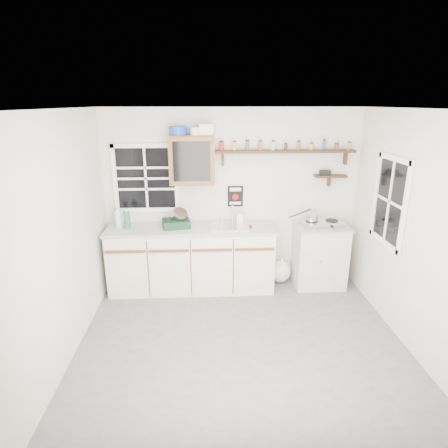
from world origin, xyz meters
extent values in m
cube|color=#535355|center=(0.00, 0.00, -0.01)|extent=(3.60, 3.20, 0.02)
cube|color=white|center=(0.00, 0.00, 2.51)|extent=(3.60, 3.20, 0.02)
cube|color=beige|center=(-1.81, 0.00, 1.25)|extent=(0.02, 3.20, 2.50)
cube|color=beige|center=(1.81, 0.00, 1.25)|extent=(0.02, 3.20, 2.50)
cube|color=beige|center=(0.00, 1.61, 1.25)|extent=(3.60, 0.02, 2.50)
cube|color=beige|center=(0.00, -1.61, 1.25)|extent=(3.60, 0.02, 2.50)
cube|color=beige|center=(-0.58, 1.30, 0.44)|extent=(2.27, 0.60, 0.88)
cube|color=#9B9EA3|center=(-0.58, 1.30, 0.90)|extent=(2.31, 0.62, 0.04)
cube|color=brown|center=(-1.44, 0.99, 0.70)|extent=(0.53, 0.02, 0.03)
cube|color=brown|center=(-0.87, 0.99, 0.70)|extent=(0.53, 0.02, 0.03)
cube|color=brown|center=(-0.30, 0.99, 0.70)|extent=(0.53, 0.02, 0.03)
cube|color=brown|center=(0.27, 0.99, 0.70)|extent=(0.53, 0.02, 0.03)
cube|color=silver|center=(1.25, 1.33, 0.44)|extent=(0.70, 0.55, 0.88)
cube|color=#9B9EA3|center=(1.25, 1.33, 0.90)|extent=(0.73, 0.57, 0.03)
cube|color=silver|center=(-0.05, 1.30, 0.93)|extent=(0.52, 0.44, 0.03)
cylinder|color=silver|center=(0.00, 1.46, 1.06)|extent=(0.02, 0.02, 0.28)
cylinder|color=silver|center=(0.00, 1.40, 1.19)|extent=(0.02, 0.14, 0.02)
cube|color=brown|center=(-0.55, 1.45, 1.82)|extent=(0.60, 0.30, 0.65)
cube|color=black|center=(-0.55, 1.29, 1.82)|extent=(0.48, 0.02, 0.52)
cylinder|color=#173F9B|center=(-0.72, 1.45, 2.21)|extent=(0.24, 0.24, 0.11)
cube|color=silver|center=(-0.35, 1.45, 2.22)|extent=(0.18, 0.15, 0.14)
cylinder|color=silver|center=(-0.50, 1.40, 2.20)|extent=(0.12, 0.12, 0.10)
cube|color=black|center=(0.73, 1.51, 1.92)|extent=(1.91, 0.18, 0.04)
cube|color=black|center=(-0.13, 1.55, 1.82)|extent=(0.03, 0.10, 0.18)
cube|color=black|center=(1.58, 1.55, 1.82)|extent=(0.03, 0.10, 0.18)
cylinder|color=red|center=(-0.15, 1.51, 1.99)|extent=(0.06, 0.06, 0.11)
cylinder|color=black|center=(-0.15, 1.51, 2.06)|extent=(0.05, 0.05, 0.02)
cylinder|color=gold|center=(0.02, 1.51, 1.99)|extent=(0.05, 0.05, 0.11)
cylinder|color=black|center=(0.02, 1.51, 2.06)|extent=(0.04, 0.04, 0.02)
cylinder|color=#267226|center=(0.20, 1.51, 2.00)|extent=(0.05, 0.05, 0.12)
cylinder|color=black|center=(0.20, 1.51, 2.07)|extent=(0.04, 0.04, 0.02)
cylinder|color=#99591E|center=(0.38, 1.51, 2.00)|extent=(0.05, 0.05, 0.12)
cylinder|color=black|center=(0.38, 1.51, 2.06)|extent=(0.05, 0.05, 0.02)
cylinder|color=silver|center=(0.55, 1.51, 1.99)|extent=(0.05, 0.05, 0.11)
cylinder|color=black|center=(0.55, 1.51, 2.06)|extent=(0.04, 0.04, 0.02)
cylinder|color=#4C2614|center=(0.73, 1.51, 1.98)|extent=(0.05, 0.05, 0.08)
cylinder|color=black|center=(0.73, 1.51, 2.02)|extent=(0.04, 0.04, 0.02)
cylinder|color=#B24C19|center=(0.90, 1.51, 1.99)|extent=(0.05, 0.05, 0.11)
cylinder|color=black|center=(0.90, 1.51, 2.05)|extent=(0.04, 0.04, 0.02)
cylinder|color=gold|center=(1.07, 1.51, 1.98)|extent=(0.05, 0.05, 0.08)
cylinder|color=black|center=(1.07, 1.51, 2.03)|extent=(0.05, 0.05, 0.02)
cylinder|color=#334C8C|center=(1.25, 1.51, 2.00)|extent=(0.05, 0.05, 0.12)
cylinder|color=black|center=(1.25, 1.51, 2.07)|extent=(0.04, 0.04, 0.02)
cylinder|color=maroon|center=(1.43, 1.51, 1.97)|extent=(0.06, 0.06, 0.07)
cylinder|color=black|center=(1.43, 1.51, 2.02)|extent=(0.05, 0.05, 0.02)
cylinder|color=#BF8C3F|center=(1.60, 1.51, 1.98)|extent=(0.05, 0.05, 0.09)
cylinder|color=black|center=(1.60, 1.51, 2.04)|extent=(0.04, 0.04, 0.02)
cube|color=black|center=(1.38, 1.52, 1.57)|extent=(0.45, 0.15, 0.03)
cube|color=black|center=(1.38, 1.56, 1.49)|extent=(0.03, 0.08, 0.14)
cube|color=black|center=(1.30, 1.52, 1.62)|extent=(0.14, 0.10, 0.07)
cube|color=black|center=(0.05, 1.59, 1.28)|extent=(0.22, 0.01, 0.30)
cube|color=white|center=(0.05, 1.58, 1.38)|extent=(0.16, 0.00, 0.05)
cylinder|color=#A50C0C|center=(0.05, 1.58, 1.27)|extent=(0.09, 0.01, 0.09)
cube|color=white|center=(0.05, 1.58, 1.18)|extent=(0.16, 0.00, 0.04)
cube|color=black|center=(-1.20, 1.59, 1.55)|extent=(0.85, 0.02, 0.90)
cube|color=white|center=(-1.20, 1.59, 1.55)|extent=(0.93, 0.03, 0.98)
cube|color=black|center=(1.79, 0.55, 1.45)|extent=(0.02, 0.70, 1.00)
cube|color=white|center=(1.79, 0.55, 1.45)|extent=(0.03, 0.78, 1.08)
cylinder|color=silver|center=(-1.57, 1.34, 1.04)|extent=(0.09, 0.09, 0.23)
cylinder|color=silver|center=(-1.57, 1.34, 1.17)|extent=(0.05, 0.05, 0.03)
cylinder|color=#256F3B|center=(-1.44, 1.30, 1.04)|extent=(0.09, 0.09, 0.24)
cylinder|color=silver|center=(-1.44, 1.30, 1.18)|extent=(0.05, 0.05, 0.03)
cube|color=black|center=(-0.78, 1.32, 0.98)|extent=(0.42, 0.34, 0.11)
cylinder|color=silver|center=(-0.74, 1.32, 1.09)|extent=(0.29, 0.30, 0.22)
imported|color=white|center=(0.10, 1.42, 1.03)|extent=(0.11, 0.11, 0.21)
cube|color=maroon|center=(0.19, 1.25, 0.93)|extent=(0.14, 0.12, 0.02)
cube|color=silver|center=(1.24, 1.31, 0.95)|extent=(0.60, 0.36, 0.07)
cylinder|color=black|center=(1.10, 1.31, 0.99)|extent=(0.17, 0.17, 0.01)
cylinder|color=black|center=(1.39, 1.31, 0.99)|extent=(0.17, 0.17, 0.01)
cylinder|color=silver|center=(1.10, 1.31, 1.03)|extent=(0.16, 0.16, 0.10)
cylinder|color=black|center=(0.94, 1.38, 1.07)|extent=(0.31, 0.08, 0.16)
ellipsoid|color=white|center=(0.71, 1.40, 0.17)|extent=(0.37, 0.33, 0.38)
cone|color=white|center=(0.73, 1.40, 0.35)|extent=(0.10, 0.10, 0.10)
camera|label=1|loc=(-0.38, -3.60, 2.56)|focal=30.00mm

